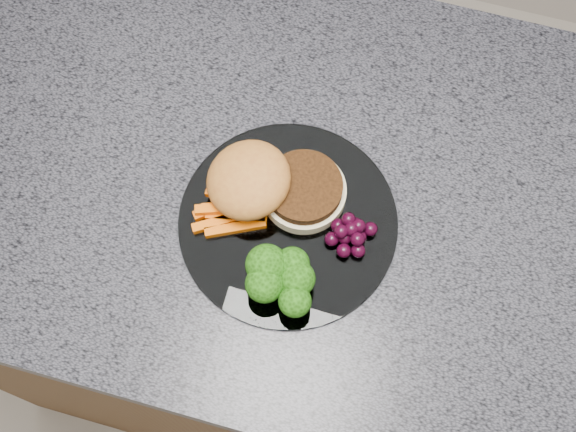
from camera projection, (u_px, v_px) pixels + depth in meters
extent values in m
plane|color=gray|center=(336.00, 348.00, 1.80)|extent=(4.00, 4.00, 0.00)
cube|color=#533A1C|center=(350.00, 300.00, 1.40)|extent=(1.20, 0.60, 0.86)
cube|color=#44434C|center=(376.00, 208.00, 0.98)|extent=(1.20, 0.60, 0.04)
cylinder|color=white|center=(288.00, 223.00, 0.95)|extent=(0.26, 0.26, 0.01)
cylinder|color=beige|center=(304.00, 192.00, 0.95)|extent=(0.12, 0.12, 0.02)
cylinder|color=#3F210C|center=(304.00, 187.00, 0.93)|extent=(0.11, 0.11, 0.02)
ellipsoid|color=#B5752D|center=(249.00, 182.00, 0.93)|extent=(0.12, 0.12, 0.06)
cube|color=#EF6203|center=(232.00, 206.00, 0.95)|extent=(0.07, 0.04, 0.01)
cube|color=#EF6203|center=(236.00, 217.00, 0.94)|extent=(0.07, 0.03, 0.01)
cube|color=#EF6203|center=(222.00, 221.00, 0.94)|extent=(0.07, 0.05, 0.01)
cube|color=#EF6203|center=(236.00, 199.00, 0.94)|extent=(0.07, 0.01, 0.01)
cube|color=#EF6203|center=(226.00, 209.00, 0.94)|extent=(0.07, 0.03, 0.01)
cube|color=#EF6203|center=(235.00, 228.00, 0.94)|extent=(0.07, 0.04, 0.01)
cube|color=#EF6203|center=(222.00, 206.00, 0.95)|extent=(0.06, 0.05, 0.01)
cylinder|color=#4F7E2D|center=(267.00, 271.00, 0.91)|extent=(0.02, 0.02, 0.02)
ellipsoid|color=#113306|center=(267.00, 265.00, 0.89)|extent=(0.05, 0.05, 0.04)
cylinder|color=#4F7E2D|center=(297.00, 284.00, 0.91)|extent=(0.01, 0.01, 0.02)
ellipsoid|color=#113306|center=(297.00, 278.00, 0.89)|extent=(0.04, 0.04, 0.04)
cylinder|color=#4F7E2D|center=(265.00, 290.00, 0.91)|extent=(0.02, 0.02, 0.02)
ellipsoid|color=#113306|center=(265.00, 284.00, 0.88)|extent=(0.04, 0.04, 0.04)
cylinder|color=#4F7E2D|center=(295.00, 306.00, 0.90)|extent=(0.01, 0.01, 0.02)
ellipsoid|color=#113306|center=(295.00, 301.00, 0.88)|extent=(0.04, 0.04, 0.03)
cylinder|color=#4F7E2D|center=(292.00, 270.00, 0.92)|extent=(0.01, 0.01, 0.02)
ellipsoid|color=#113306|center=(292.00, 264.00, 0.89)|extent=(0.04, 0.04, 0.04)
sphere|color=black|center=(345.00, 237.00, 0.93)|extent=(0.02, 0.02, 0.02)
sphere|color=black|center=(359.00, 237.00, 0.93)|extent=(0.02, 0.02, 0.02)
sphere|color=black|center=(355.00, 225.00, 0.94)|extent=(0.02, 0.02, 0.02)
sphere|color=black|center=(338.00, 225.00, 0.94)|extent=(0.02, 0.02, 0.02)
sphere|color=black|center=(332.00, 239.00, 0.93)|extent=(0.02, 0.02, 0.02)
sphere|color=black|center=(344.00, 251.00, 0.92)|extent=(0.02, 0.02, 0.02)
sphere|color=black|center=(358.00, 251.00, 0.92)|extent=(0.02, 0.02, 0.02)
sphere|color=black|center=(370.00, 229.00, 0.93)|extent=(0.02, 0.02, 0.02)
sphere|color=black|center=(351.00, 229.00, 0.92)|extent=(0.02, 0.02, 0.02)
sphere|color=black|center=(341.00, 231.00, 0.92)|extent=(0.02, 0.02, 0.02)
sphere|color=black|center=(357.00, 239.00, 0.92)|extent=(0.02, 0.02, 0.02)
sphere|color=black|center=(349.00, 219.00, 0.92)|extent=(0.02, 0.02, 0.02)
sphere|color=black|center=(359.00, 226.00, 0.92)|extent=(0.02, 0.02, 0.02)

